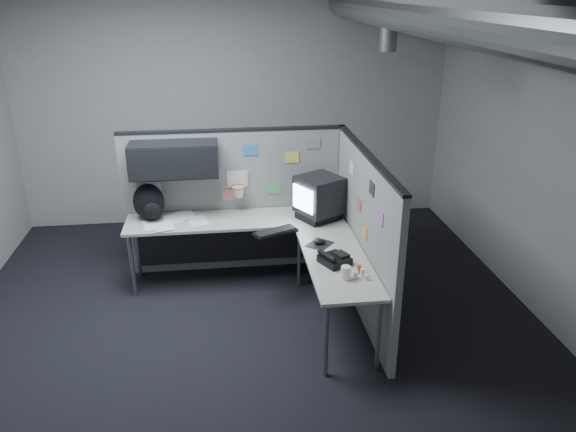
{
  "coord_description": "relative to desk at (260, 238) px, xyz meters",
  "views": [
    {
      "loc": [
        -0.23,
        -4.56,
        3.03
      ],
      "look_at": [
        0.39,
        0.35,
        0.99
      ],
      "focal_mm": 35.0,
      "sensor_mm": 36.0,
      "label": 1
    }
  ],
  "objects": [
    {
      "name": "room",
      "position": [
        0.41,
        -0.7,
        1.48
      ],
      "size": [
        5.62,
        5.62,
        3.22
      ],
      "color": "black",
      "rests_on": "ground"
    },
    {
      "name": "monitor",
      "position": [
        0.64,
        0.17,
        0.36
      ],
      "size": [
        0.55,
        0.55,
        0.46
      ],
      "rotation": [
        0.0,
        0.0,
        -0.27
      ],
      "color": "black",
      "rests_on": "desk"
    },
    {
      "name": "bottles",
      "position": [
        0.77,
        -1.13,
        0.15
      ],
      "size": [
        0.12,
        0.17,
        0.08
      ],
      "rotation": [
        0.0,
        0.0,
        -0.21
      ],
      "color": "silver",
      "rests_on": "desk"
    },
    {
      "name": "partition_back",
      "position": [
        -0.4,
        0.53,
        0.38
      ],
      "size": [
        2.44,
        0.42,
        1.63
      ],
      "color": "gray",
      "rests_on": "ground"
    },
    {
      "name": "keyboard",
      "position": [
        0.14,
        -0.16,
        0.14
      ],
      "size": [
        0.48,
        0.34,
        0.04
      ],
      "rotation": [
        0.0,
        0.0,
        -0.35
      ],
      "color": "black",
      "rests_on": "desk"
    },
    {
      "name": "desk",
      "position": [
        0.0,
        0.0,
        0.0
      ],
      "size": [
        2.31,
        2.11,
        0.73
      ],
      "color": "#ADAA9C",
      "rests_on": "ground"
    },
    {
      "name": "phone",
      "position": [
        0.59,
        -0.87,
        0.16
      ],
      "size": [
        0.31,
        0.32,
        0.12
      ],
      "rotation": [
        0.0,
        0.0,
        0.29
      ],
      "color": "black",
      "rests_on": "desk"
    },
    {
      "name": "cup",
      "position": [
        0.63,
        -1.17,
        0.18
      ],
      "size": [
        0.1,
        0.1,
        0.12
      ],
      "primitive_type": "cylinder",
      "rotation": [
        0.0,
        0.0,
        0.16
      ],
      "color": "silver",
      "rests_on": "desk"
    },
    {
      "name": "backpack",
      "position": [
        -1.13,
        0.37,
        0.31
      ],
      "size": [
        0.33,
        0.29,
        0.4
      ],
      "rotation": [
        0.0,
        0.0,
        0.01
      ],
      "color": "black",
      "rests_on": "desk"
    },
    {
      "name": "partition_right",
      "position": [
        0.95,
        -0.49,
        0.21
      ],
      "size": [
        0.07,
        2.23,
        1.63
      ],
      "color": "gray",
      "rests_on": "ground"
    },
    {
      "name": "mouse",
      "position": [
        0.53,
        -0.47,
        0.13
      ],
      "size": [
        0.3,
        0.3,
        0.05
      ],
      "rotation": [
        0.0,
        0.0,
        0.07
      ],
      "color": "black",
      "rests_on": "desk"
    },
    {
      "name": "papers",
      "position": [
        -0.88,
        0.27,
        0.12
      ],
      "size": [
        0.71,
        0.59,
        0.01
      ],
      "rotation": [
        0.0,
        0.0,
        0.26
      ],
      "color": "white",
      "rests_on": "desk"
    }
  ]
}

